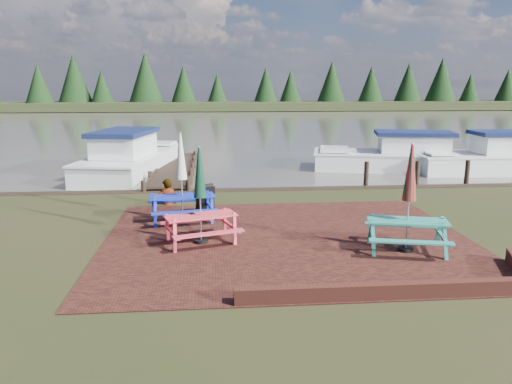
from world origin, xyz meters
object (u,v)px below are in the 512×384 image
object	(u,v)px
chalkboard	(205,200)
boat_far	(493,160)
picnic_table_red	(201,210)
boat_near	(397,158)
person	(167,179)
jetty	(175,169)
picnic_table_teal	(408,215)
boat_jetty	(131,160)
picnic_table_blue	(182,191)

from	to	relation	value
chalkboard	boat_far	size ratio (longest dim) A/B	0.13
picnic_table_red	boat_near	world-z (taller)	picnic_table_red
boat_far	person	distance (m)	15.19
jetty	person	distance (m)	6.29
picnic_table_red	person	world-z (taller)	picnic_table_red
picnic_table_teal	boat_jetty	xyz separation A→B (m)	(-7.99, 11.74, -0.40)
boat_far	picnic_table_teal	bearing A→B (deg)	144.69
boat_near	boat_far	size ratio (longest dim) A/B	1.15
picnic_table_teal	picnic_table_blue	xyz separation A→B (m)	(-5.26, 3.05, -0.00)
picnic_table_teal	person	xyz separation A→B (m)	(-5.87, 5.15, -0.06)
picnic_table_blue	boat_jetty	world-z (taller)	picnic_table_blue
picnic_table_teal	picnic_table_blue	size ratio (longest dim) A/B	1.00
picnic_table_teal	boat_near	xyz separation A→B (m)	(4.23, 11.87, -0.47)
picnic_table_teal	jetty	bearing A→B (deg)	131.82
picnic_table_teal	boat_far	size ratio (longest dim) A/B	0.37
boat_jetty	boat_near	size ratio (longest dim) A/B	1.04
jetty	person	world-z (taller)	person
picnic_table_blue	jetty	size ratio (longest dim) A/B	0.27
boat_near	boat_far	xyz separation A→B (m)	(4.03, -1.15, 0.02)
chalkboard	jetty	xyz separation A→B (m)	(-1.44, 7.74, -0.35)
chalkboard	boat_near	size ratio (longest dim) A/B	0.11
boat_jetty	boat_near	distance (m)	12.23
picnic_table_teal	chalkboard	xyz separation A→B (m)	(-4.64, 3.66, -0.41)
picnic_table_teal	person	bearing A→B (deg)	152.48
picnic_table_red	picnic_table_blue	xyz separation A→B (m)	(-0.55, 2.02, 0.04)
boat_near	picnic_table_blue	bearing A→B (deg)	145.79
picnic_table_blue	chalkboard	xyz separation A→B (m)	(0.63, 0.61, -0.41)
picnic_table_teal	boat_near	bearing A→B (deg)	84.13
picnic_table_blue	jetty	xyz separation A→B (m)	(-0.81, 8.35, -0.75)
picnic_table_blue	boat_near	size ratio (longest dim) A/B	0.32
person	boat_jetty	bearing A→B (deg)	-80.66
boat_far	person	world-z (taller)	boat_far
picnic_table_teal	boat_near	distance (m)	12.62
boat_near	jetty	bearing A→B (deg)	105.54
picnic_table_red	boat_jetty	world-z (taller)	picnic_table_red
picnic_table_teal	jetty	world-z (taller)	picnic_table_teal
picnic_table_teal	boat_jetty	distance (m)	14.21
chalkboard	boat_far	distance (m)	14.71
picnic_table_blue	person	world-z (taller)	picnic_table_blue
jetty	boat_near	bearing A→B (deg)	2.66
picnic_table_red	boat_jetty	xyz separation A→B (m)	(-3.28, 10.72, -0.35)
picnic_table_teal	person	world-z (taller)	picnic_table_teal
person	picnic_table_teal	bearing A→B (deg)	130.20
chalkboard	jetty	size ratio (longest dim) A/B	0.10
picnic_table_red	boat_far	bearing A→B (deg)	18.97
picnic_table_red	picnic_table_blue	world-z (taller)	picnic_table_blue
picnic_table_teal	person	size ratio (longest dim) A/B	1.53
boat_jetty	picnic_table_teal	bearing A→B (deg)	-44.93
person	boat_far	bearing A→B (deg)	-166.98
picnic_table_red	person	xyz separation A→B (m)	(-1.16, 4.12, -0.01)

